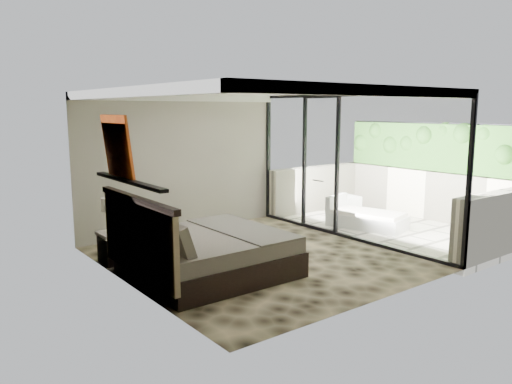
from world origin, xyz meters
TOP-DOWN VIEW (x-y plane):
  - floor at (0.00, 0.00)m, footprint 5.00×5.00m
  - ceiling at (0.00, 0.00)m, footprint 4.50×5.00m
  - back_wall at (0.00, 2.49)m, footprint 4.50×0.02m
  - left_wall at (-2.24, 0.00)m, footprint 0.02×5.00m
  - glass_wall at (2.25, 0.00)m, footprint 0.08×5.00m
  - terrace_slab at (3.75, 0.00)m, footprint 3.00×5.00m
  - parapet_far at (5.10, 0.00)m, footprint 0.30×5.00m
  - foliage_hedge at (5.10, 0.00)m, footprint 0.36×4.60m
  - picture_ledge at (-2.18, 0.10)m, footprint 0.12×2.20m
  - bed at (-1.18, -0.20)m, footprint 2.28×2.21m
  - nightstand at (-1.98, 1.21)m, footprint 0.60×0.60m
  - table_lamp at (-2.02, 1.23)m, footprint 0.31×0.31m
  - abstract_canvas at (-2.19, 0.42)m, footprint 0.13×0.90m
  - framed_print at (-2.14, 0.45)m, footprint 0.11×0.50m
  - ottoman at (3.82, 1.40)m, footprint 0.50×0.50m
  - lounger at (3.23, 0.37)m, footprint 1.19×1.76m

SIDE VIEW (x-z plane):
  - terrace_slab at x=3.75m, z-range -0.12..0.00m
  - floor at x=0.00m, z-range 0.00..0.00m
  - lounger at x=3.23m, z-range -0.12..0.51m
  - ottoman at x=3.82m, z-range 0.00..0.47m
  - nightstand at x=-1.98m, z-range 0.00..0.51m
  - bed at x=-1.18m, z-range -0.26..1.00m
  - parapet_far at x=5.10m, z-range 0.00..1.10m
  - table_lamp at x=-2.02m, z-range 0.60..1.17m
  - back_wall at x=0.00m, z-range 0.00..2.80m
  - left_wall at x=-2.24m, z-range 0.00..2.80m
  - glass_wall at x=2.25m, z-range 0.00..2.80m
  - picture_ledge at x=-2.18m, z-range 1.48..1.52m
  - foliage_hedge at x=5.10m, z-range 1.10..2.20m
  - framed_print at x=-2.14m, z-range 1.53..2.12m
  - abstract_canvas at x=-2.19m, z-range 1.53..2.42m
  - ceiling at x=0.00m, z-range 2.78..2.80m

